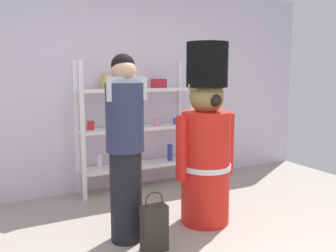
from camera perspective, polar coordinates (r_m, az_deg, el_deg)
back_wall at (r=4.56m, az=-10.99°, el=6.11°), size 6.40×0.12×2.60m
merchandise_shelf at (r=4.52m, az=-5.26°, el=0.26°), size 1.49×0.35×1.63m
teddy_bear_guard at (r=3.48m, az=6.10°, el=-2.64°), size 0.65×0.50×1.76m
person_shopper at (r=3.09m, az=-6.88°, el=-3.15°), size 0.34×0.33×1.64m
shopping_bag at (r=3.08m, az=-2.22°, el=-15.97°), size 0.22×0.12×0.51m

